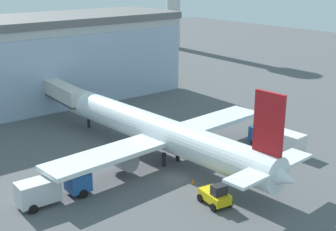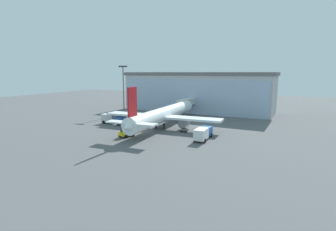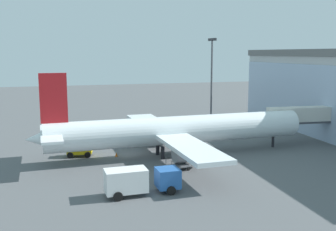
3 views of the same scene
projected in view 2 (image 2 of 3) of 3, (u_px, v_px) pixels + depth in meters
name	position (u px, v px, depth m)	size (l,w,h in m)	color
ground	(148.00, 131.00, 63.89)	(240.00, 240.00, 0.00)	#545659
terminal_building	(197.00, 92.00, 97.02)	(55.79, 18.98, 14.26)	#B8B8B8
jet_bridge	(188.00, 103.00, 87.09)	(3.32, 12.15, 5.56)	beige
apron_light_mast	(123.00, 85.00, 88.60)	(3.20, 0.40, 16.42)	#59595E
airplane	(163.00, 115.00, 67.58)	(30.96, 38.63, 11.28)	white
catering_truck	(113.00, 119.00, 72.74)	(7.45, 2.99, 2.65)	#2659A5
fuel_truck	(203.00, 133.00, 55.53)	(2.56, 7.32, 2.65)	#2659A5
baggage_cart	(184.00, 129.00, 63.70)	(2.12, 3.06, 1.50)	slate
pushback_tug	(126.00, 133.00, 58.18)	(2.70, 3.49, 2.30)	yellow
safety_cone_nose	(143.00, 132.00, 61.92)	(0.36, 0.36, 0.55)	orange
safety_cone_wingtip	(128.00, 121.00, 75.08)	(0.36, 0.36, 0.55)	orange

